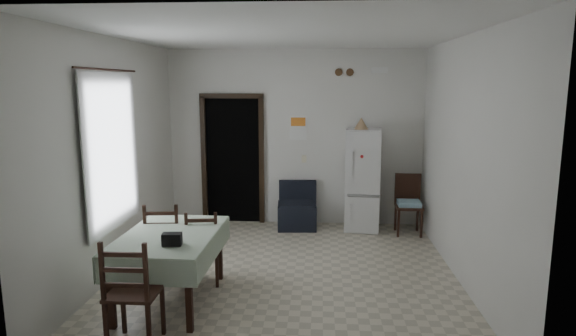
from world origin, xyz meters
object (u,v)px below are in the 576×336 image
Objects in this scene: navy_seat at (297,206)px; dining_chair_far_right at (203,246)px; corner_chair at (409,205)px; dining_table at (171,268)px; fridge at (362,180)px; dining_chair_far_left at (165,241)px; dining_chair_near_head at (134,291)px.

navy_seat is 2.47m from dining_chair_far_right.
dining_table is at bearing -137.92° from corner_chair.
corner_chair is (0.71, -0.21, -0.35)m from fridge.
corner_chair is 0.64× the size of dining_table.
dining_chair_far_right is (0.46, -0.02, -0.04)m from dining_chair_far_left.
dining_chair_near_head is at bearing -115.66° from fridge.
dining_chair_near_head is (-1.28, -3.68, 0.14)m from navy_seat.
navy_seat is 0.76× the size of dining_chair_far_left.
navy_seat is at bearing 174.50° from corner_chair.
fridge is 0.82m from corner_chair.
dining_chair_far_left is 0.47m from dining_chair_far_right.
dining_chair_far_right is (-2.05, -2.26, -0.37)m from fridge.
navy_seat is at bearing -121.73° from dining_chair_far_right.
fridge is 1.67× the size of dining_chair_far_left.
navy_seat is at bearing 67.46° from dining_table.
dining_chair_far_left reaches higher than dining_table.
navy_seat is at bearing -109.58° from dining_chair_near_head.
corner_chair is 0.95× the size of dining_chair_far_left.
dining_chair_far_left is (-1.46, -2.25, 0.12)m from navy_seat.
dining_chair_far_right is at bearing -101.62° from dining_chair_near_head.
corner_chair reaches higher than dining_table.
dining_chair_far_right is at bearing -142.13° from corner_chair.
dining_chair_near_head reaches higher than navy_seat.
dining_chair_far_right is at bearing 171.67° from dining_chair_far_left.
dining_table is 1.63× the size of dining_chair_far_right.
dining_table is at bearing -122.51° from fridge.
dining_table is at bearing -117.62° from navy_seat.
corner_chair is 4.62m from dining_chair_near_head.
fridge reaches higher than dining_chair_far_right.
corner_chair is 3.95m from dining_table.
fridge is 3.38m from dining_chair_far_left.
fridge reaches higher than dining_table.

